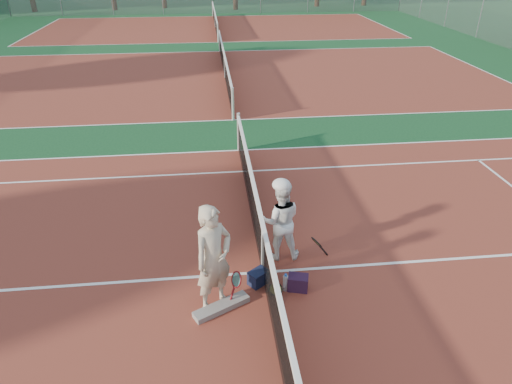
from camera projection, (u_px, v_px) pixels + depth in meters
ground at (263, 272)px, 8.15m from camera, size 130.00×130.00×0.00m
court_main at (263, 272)px, 8.14m from camera, size 23.77×10.97×0.01m
court_far_a at (225, 77)px, 19.91m from camera, size 23.77×10.97×0.01m
court_far_b at (215, 27)px, 31.68m from camera, size 23.77×10.97×0.01m
net_main at (263, 249)px, 7.90m from camera, size 0.10×10.98×1.02m
net_far_a at (225, 66)px, 19.67m from camera, size 0.10×10.98×1.02m
net_far_b at (215, 20)px, 31.43m from camera, size 0.10×10.98×1.02m
player_a at (214, 259)px, 6.99m from camera, size 0.80×0.76×1.84m
player_b at (280, 221)px, 8.23m from camera, size 0.78×0.63×1.54m
racket_red at (237, 287)px, 7.36m from camera, size 0.33×0.34×0.58m
racket_black_held at (316, 249)px, 8.36m from camera, size 0.45×0.40×0.50m
racket_spare at (275, 290)px, 7.64m from camera, size 0.28×0.60×0.12m
sports_bag_navy at (258, 277)px, 7.82m from camera, size 0.40×0.38×0.26m
sports_bag_purple at (298, 283)px, 7.69m from camera, size 0.38×0.31×0.27m
net_cover_canvas at (222, 307)px, 7.31m from camera, size 0.94×0.64×0.10m
water_bottle at (285, 283)px, 7.67m from camera, size 0.09×0.09×0.30m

